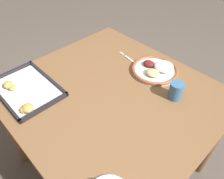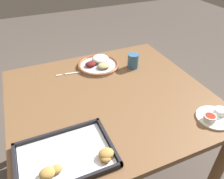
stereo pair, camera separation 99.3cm
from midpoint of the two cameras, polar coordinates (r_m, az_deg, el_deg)
name	(u,v)px [view 1 (the left image)]	position (r m, az deg, el deg)	size (l,w,h in m)	color
ground_plane	(111,163)	(1.63, 16.71, -24.89)	(8.00, 8.00, 0.00)	#564C44
dining_table	(110,106)	(1.11, 23.15, -12.08)	(1.04, 0.96, 0.73)	brown
dinner_plate	(156,69)	(1.25, 33.31, -1.17)	(0.27, 0.27, 0.05)	silver
fork	(131,60)	(1.25, 26.11, 1.72)	(0.20, 0.04, 0.00)	silver
baking_tray	(25,91)	(0.93, -0.50, -9.00)	(0.37, 0.26, 0.04)	black
drinking_cup	(176,91)	(1.15, 40.82, -7.26)	(0.07, 0.07, 0.09)	#38668E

